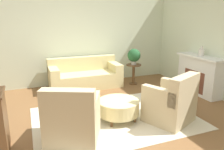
{
  "coord_description": "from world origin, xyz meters",
  "views": [
    {
      "loc": [
        -1.53,
        -3.72,
        1.98
      ],
      "look_at": [
        0.15,
        0.55,
        0.75
      ],
      "focal_mm": 35.0,
      "sensor_mm": 36.0,
      "label": 1
    }
  ],
  "objects_px": {
    "side_table": "(134,71)",
    "vase_mantel_near": "(201,52)",
    "ottoman_table": "(119,107)",
    "armchair_right": "(172,103)",
    "potted_plant_on_side_table": "(134,56)",
    "couch": "(85,76)",
    "armchair_left": "(73,120)"
  },
  "relations": [
    {
      "from": "side_table",
      "to": "vase_mantel_near",
      "type": "xyz_separation_m",
      "value": [
        1.22,
        -1.36,
        0.7
      ]
    },
    {
      "from": "side_table",
      "to": "ottoman_table",
      "type": "bearing_deg",
      "value": -123.83
    },
    {
      "from": "ottoman_table",
      "to": "side_table",
      "type": "distance_m",
      "value": 2.43
    },
    {
      "from": "ottoman_table",
      "to": "vase_mantel_near",
      "type": "xyz_separation_m",
      "value": [
        2.57,
        0.65,
        0.84
      ]
    },
    {
      "from": "armchair_right",
      "to": "ottoman_table",
      "type": "distance_m",
      "value": 1.02
    },
    {
      "from": "side_table",
      "to": "potted_plant_on_side_table",
      "type": "bearing_deg",
      "value": 45.0
    },
    {
      "from": "side_table",
      "to": "vase_mantel_near",
      "type": "distance_m",
      "value": 1.96
    },
    {
      "from": "couch",
      "to": "potted_plant_on_side_table",
      "type": "height_order",
      "value": "potted_plant_on_side_table"
    },
    {
      "from": "couch",
      "to": "armchair_right",
      "type": "distance_m",
      "value": 2.91
    },
    {
      "from": "armchair_left",
      "to": "side_table",
      "type": "xyz_separation_m",
      "value": [
        2.35,
        2.46,
        0.03
      ]
    },
    {
      "from": "side_table",
      "to": "vase_mantel_near",
      "type": "relative_size",
      "value": 2.49
    },
    {
      "from": "vase_mantel_near",
      "to": "side_table",
      "type": "bearing_deg",
      "value": 131.91
    },
    {
      "from": "armchair_left",
      "to": "ottoman_table",
      "type": "distance_m",
      "value": 1.1
    },
    {
      "from": "armchair_left",
      "to": "side_table",
      "type": "relative_size",
      "value": 1.72
    },
    {
      "from": "armchair_left",
      "to": "ottoman_table",
      "type": "relative_size",
      "value": 1.3
    },
    {
      "from": "armchair_left",
      "to": "ottoman_table",
      "type": "bearing_deg",
      "value": 24.4
    },
    {
      "from": "ottoman_table",
      "to": "armchair_right",
      "type": "bearing_deg",
      "value": -26.48
    },
    {
      "from": "couch",
      "to": "ottoman_table",
      "type": "relative_size",
      "value": 2.5
    },
    {
      "from": "potted_plant_on_side_table",
      "to": "side_table",
      "type": "bearing_deg",
      "value": -135.0
    },
    {
      "from": "ottoman_table",
      "to": "vase_mantel_near",
      "type": "distance_m",
      "value": 2.78
    },
    {
      "from": "armchair_right",
      "to": "potted_plant_on_side_table",
      "type": "height_order",
      "value": "potted_plant_on_side_table"
    },
    {
      "from": "vase_mantel_near",
      "to": "armchair_left",
      "type": "bearing_deg",
      "value": -162.84
    },
    {
      "from": "armchair_left",
      "to": "potted_plant_on_side_table",
      "type": "height_order",
      "value": "potted_plant_on_side_table"
    },
    {
      "from": "armchair_right",
      "to": "vase_mantel_near",
      "type": "bearing_deg",
      "value": 33.54
    },
    {
      "from": "couch",
      "to": "armchair_right",
      "type": "height_order",
      "value": "armchair_right"
    },
    {
      "from": "armchair_left",
      "to": "vase_mantel_near",
      "type": "relative_size",
      "value": 4.28
    },
    {
      "from": "side_table",
      "to": "potted_plant_on_side_table",
      "type": "xyz_separation_m",
      "value": [
        0.0,
        0.0,
        0.47
      ]
    },
    {
      "from": "armchair_right",
      "to": "ottoman_table",
      "type": "height_order",
      "value": "armchair_right"
    },
    {
      "from": "ottoman_table",
      "to": "vase_mantel_near",
      "type": "height_order",
      "value": "vase_mantel_near"
    },
    {
      "from": "potted_plant_on_side_table",
      "to": "ottoman_table",
      "type": "bearing_deg",
      "value": -123.83
    },
    {
      "from": "vase_mantel_near",
      "to": "ottoman_table",
      "type": "bearing_deg",
      "value": -165.82
    },
    {
      "from": "ottoman_table",
      "to": "potted_plant_on_side_table",
      "type": "distance_m",
      "value": 2.5
    }
  ]
}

